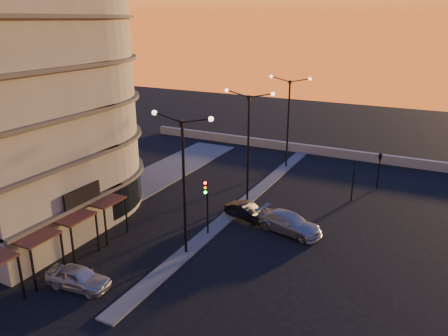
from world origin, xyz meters
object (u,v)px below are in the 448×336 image
streetlamp_mid (248,138)px  car_wagon (289,223)px  car_sedan (247,212)px  traffic_light_main (206,198)px  car_hatchback (78,277)px

streetlamp_mid → car_wagon: streetlamp_mid is taller
streetlamp_mid → car_wagon: bearing=-37.7°
streetlamp_mid → car_sedan: 6.17m
traffic_light_main → car_hatchback: size_ratio=1.09×
streetlamp_mid → car_hatchback: 17.28m
streetlamp_mid → car_wagon: (5.11, -3.94, -4.87)m
car_sedan → streetlamp_mid: bearing=38.1°
traffic_light_main → car_wagon: (5.11, 3.18, -2.16)m
car_wagon → traffic_light_main: bearing=134.4°
car_sedan → car_wagon: bearing=-85.7°
streetlamp_mid → traffic_light_main: streetlamp_mid is taller
car_sedan → car_wagon: size_ratio=0.75×
car_sedan → traffic_light_main: bearing=172.4°
traffic_light_main → car_wagon: 6.40m
streetlamp_mid → car_sedan: bearing=-65.8°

